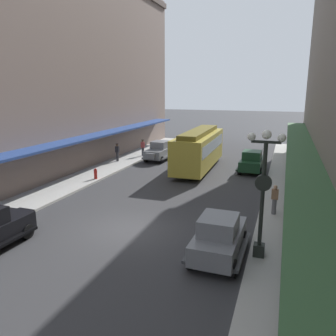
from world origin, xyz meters
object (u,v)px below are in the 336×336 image
parked_car_2 (252,161)px  lamp_post_with_clock (263,189)px  pedestrian_3 (299,161)px  parked_car_1 (159,151)px  parked_car_0 (219,235)px  fire_hydrant (96,174)px  pedestrian_2 (275,199)px  streetcar (199,148)px  pedestrian_0 (117,152)px  pedestrian_1 (143,147)px

parked_car_2 → lamp_post_with_clock: size_ratio=0.83×
lamp_post_with_clock → pedestrian_3: lamp_post_with_clock is taller
parked_car_1 → parked_car_0: bearing=-61.8°
parked_car_1 → pedestrian_3: (12.86, -0.94, 0.07)m
parked_car_1 → fire_hydrant: size_ratio=5.24×
pedestrian_2 → parked_car_0: bearing=-109.7°
parked_car_2 → streetcar: size_ratio=0.44×
lamp_post_with_clock → pedestrian_0: lamp_post_with_clock is taller
parked_car_2 → fire_hydrant: size_ratio=5.24×
parked_car_1 → lamp_post_with_clock: (10.96, -17.12, 2.04)m
parked_car_1 → streetcar: bearing=-29.3°
parked_car_2 → pedestrian_2: 10.22m
parked_car_1 → parked_car_2: same height
pedestrian_1 → pedestrian_3: 15.04m
streetcar → pedestrian_2: size_ratio=5.89×
parked_car_0 → pedestrian_1: 21.52m
lamp_post_with_clock → pedestrian_1: (-13.05, 17.86, -1.97)m
streetcar → fire_hydrant: size_ratio=11.78×
parked_car_2 → pedestrian_1: bearing=166.2°
fire_hydrant → parked_car_0: bearing=-37.7°
streetcar → pedestrian_3: bearing=11.8°
fire_hydrant → pedestrian_0: (-1.51, 6.34, 0.45)m
pedestrian_1 → parked_car_2: bearing=-13.8°
lamp_post_with_clock → parked_car_1: bearing=122.6°
streetcar → lamp_post_with_clock: size_ratio=1.87×
pedestrian_3 → pedestrian_0: bearing=-174.5°
streetcar → pedestrian_1: streetcar is taller
pedestrian_0 → pedestrian_3: same height
parked_car_0 → parked_car_1: size_ratio=1.00×
streetcar → pedestrian_0: bearing=179.0°
parked_car_0 → pedestrian_3: (3.48, 16.54, 0.07)m
pedestrian_1 → parked_car_1: bearing=-19.6°
fire_hydrant → pedestrian_0: size_ratio=0.49×
pedestrian_0 → pedestrian_3: bearing=5.5°
parked_car_0 → pedestrian_1: (-11.46, 18.21, 0.07)m
lamp_post_with_clock → pedestrian_3: (1.90, 16.19, -1.97)m
parked_car_1 → parked_car_2: (9.15, -2.02, 0.00)m
pedestrian_0 → pedestrian_2: (14.63, -9.50, -0.02)m
parked_car_1 → pedestrian_2: (11.34, -12.00, 0.05)m
streetcar → pedestrian_3: size_ratio=5.78×
parked_car_1 → pedestrian_0: (-3.29, -2.50, 0.07)m
parked_car_1 → fire_hydrant: 9.03m
pedestrian_1 → pedestrian_3: (14.94, -1.68, 0.00)m
parked_car_0 → lamp_post_with_clock: size_ratio=0.83×
fire_hydrant → pedestrian_1: (-0.30, 9.58, 0.45)m
fire_hydrant → streetcar: bearing=43.8°
parked_car_0 → lamp_post_with_clock: 2.61m
parked_car_2 → streetcar: (-4.45, -0.62, 0.96)m
lamp_post_with_clock → pedestrian_1: 22.21m
pedestrian_2 → fire_hydrant: bearing=166.5°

